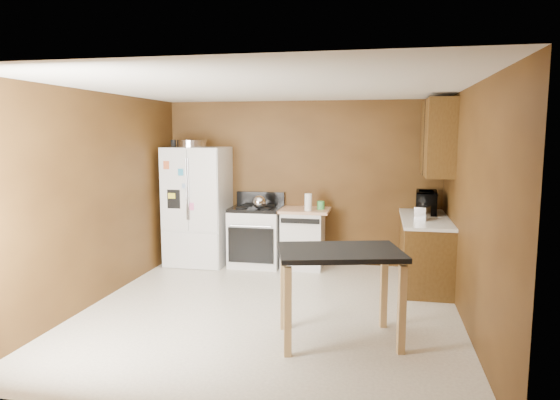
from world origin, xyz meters
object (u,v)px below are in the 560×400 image
(pen_cup, at_px, (173,144))
(dishwasher, at_px, (303,238))
(roasting_pan, at_px, (192,144))
(kettle, at_px, (259,202))
(green_canister, at_px, (321,205))
(microwave, at_px, (426,203))
(island, at_px, (340,264))
(gas_range, at_px, (256,235))
(refrigerator, at_px, (198,206))
(paper_towel, at_px, (308,202))
(toaster, at_px, (423,213))

(pen_cup, relative_size, dishwasher, 0.13)
(roasting_pan, height_order, kettle, roasting_pan)
(green_canister, distance_m, microwave, 1.51)
(roasting_pan, height_order, pen_cup, pen_cup)
(green_canister, distance_m, island, 2.68)
(pen_cup, distance_m, gas_range, 1.87)
(kettle, height_order, green_canister, kettle)
(gas_range, bearing_deg, refrigerator, -176.19)
(paper_towel, xyz_separation_m, green_canister, (0.16, 0.18, -0.06))
(paper_towel, bearing_deg, island, -74.96)
(refrigerator, bearing_deg, gas_range, 3.81)
(pen_cup, xyz_separation_m, dishwasher, (1.95, 0.20, -1.40))
(toaster, xyz_separation_m, refrigerator, (-3.29, 0.59, -0.09))
(roasting_pan, relative_size, green_canister, 3.60)
(paper_towel, distance_m, island, 2.55)
(kettle, height_order, paper_towel, paper_towel)
(green_canister, height_order, dishwasher, green_canister)
(refrigerator, distance_m, dishwasher, 1.69)
(green_canister, bearing_deg, dishwasher, -174.38)
(toaster, height_order, gas_range, gas_range)
(pen_cup, bearing_deg, dishwasher, 5.85)
(roasting_pan, bearing_deg, green_canister, 3.94)
(pen_cup, xyz_separation_m, island, (2.71, -2.40, -1.09))
(kettle, distance_m, dishwasher, 0.85)
(toaster, height_order, refrigerator, refrigerator)
(kettle, xyz_separation_m, microwave, (2.39, 0.03, 0.04))
(roasting_pan, xyz_separation_m, dishwasher, (1.69, 0.11, -1.40))
(paper_towel, distance_m, microwave, 1.66)
(kettle, distance_m, paper_towel, 0.73)
(microwave, distance_m, dishwasher, 1.86)
(green_canister, height_order, gas_range, gas_range)
(paper_towel, bearing_deg, dishwasher, 122.06)
(toaster, relative_size, gas_range, 0.22)
(kettle, bearing_deg, green_canister, 12.89)
(pen_cup, relative_size, paper_towel, 0.45)
(green_canister, bearing_deg, toaster, -26.63)
(kettle, relative_size, island, 0.15)
(microwave, bearing_deg, dishwasher, 89.33)
(refrigerator, xyz_separation_m, dishwasher, (1.63, 0.08, -0.45))
(roasting_pan, height_order, refrigerator, roasting_pan)
(gas_range, height_order, island, gas_range)
(pen_cup, xyz_separation_m, toaster, (3.61, -0.48, -0.87))
(toaster, xyz_separation_m, gas_range, (-2.38, 0.65, -0.53))
(toaster, bearing_deg, pen_cup, -167.51)
(island, bearing_deg, dishwasher, 106.15)
(paper_towel, bearing_deg, pen_cup, -178.69)
(roasting_pan, bearing_deg, microwave, -0.66)
(pen_cup, height_order, dishwasher, pen_cup)
(gas_range, bearing_deg, toaster, -15.35)
(roasting_pan, bearing_deg, refrigerator, 20.46)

